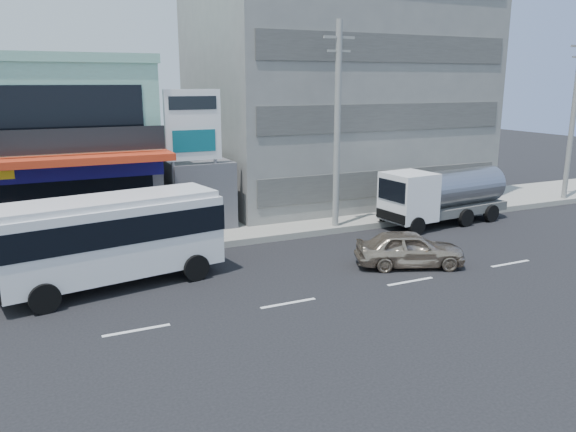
{
  "coord_description": "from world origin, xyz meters",
  "views": [
    {
      "loc": [
        -7.41,
        -15.94,
        7.24
      ],
      "look_at": [
        1.41,
        3.07,
        2.2
      ],
      "focal_mm": 35.0,
      "sensor_mm": 36.0,
      "label": 1
    }
  ],
  "objects_px": {
    "utility_pole_near": "(337,127)",
    "tanker_truck": "(441,195)",
    "concrete_building": "(333,85)",
    "shop_building": "(15,151)",
    "utility_pole_far": "(573,118)",
    "sedan": "(410,249)",
    "billboard": "(193,134)",
    "minibus": "(111,234)",
    "satellite_dish": "(194,158)"
  },
  "relations": [
    {
      "from": "shop_building",
      "to": "tanker_truck",
      "type": "height_order",
      "value": "shop_building"
    },
    {
      "from": "concrete_building",
      "to": "utility_pole_near",
      "type": "distance_m",
      "value": 8.79
    },
    {
      "from": "shop_building",
      "to": "concrete_building",
      "type": "relative_size",
      "value": 0.77
    },
    {
      "from": "utility_pole_near",
      "to": "utility_pole_far",
      "type": "height_order",
      "value": "same"
    },
    {
      "from": "concrete_building",
      "to": "utility_pole_near",
      "type": "height_order",
      "value": "concrete_building"
    },
    {
      "from": "utility_pole_far",
      "to": "sedan",
      "type": "relative_size",
      "value": 2.33
    },
    {
      "from": "tanker_truck",
      "to": "sedan",
      "type": "bearing_deg",
      "value": -138.7
    },
    {
      "from": "utility_pole_near",
      "to": "utility_pole_far",
      "type": "distance_m",
      "value": 16.0
    },
    {
      "from": "utility_pole_near",
      "to": "tanker_truck",
      "type": "relative_size",
      "value": 1.34
    },
    {
      "from": "satellite_dish",
      "to": "minibus",
      "type": "height_order",
      "value": "satellite_dish"
    },
    {
      "from": "concrete_building",
      "to": "sedan",
      "type": "height_order",
      "value": "concrete_building"
    },
    {
      "from": "concrete_building",
      "to": "satellite_dish",
      "type": "height_order",
      "value": "concrete_building"
    },
    {
      "from": "shop_building",
      "to": "utility_pole_far",
      "type": "xyz_separation_m",
      "value": [
        30.0,
        -6.55,
        1.15
      ]
    },
    {
      "from": "utility_pole_near",
      "to": "utility_pole_far",
      "type": "bearing_deg",
      "value": 0.0
    },
    {
      "from": "tanker_truck",
      "to": "concrete_building",
      "type": "bearing_deg",
      "value": 101.16
    },
    {
      "from": "satellite_dish",
      "to": "tanker_truck",
      "type": "height_order",
      "value": "satellite_dish"
    },
    {
      "from": "minibus",
      "to": "sedan",
      "type": "bearing_deg",
      "value": -13.87
    },
    {
      "from": "billboard",
      "to": "sedan",
      "type": "relative_size",
      "value": 1.61
    },
    {
      "from": "shop_building",
      "to": "minibus",
      "type": "height_order",
      "value": "shop_building"
    },
    {
      "from": "minibus",
      "to": "utility_pole_far",
      "type": "bearing_deg",
      "value": 6.69
    },
    {
      "from": "billboard",
      "to": "utility_pole_near",
      "type": "bearing_deg",
      "value": -15.48
    },
    {
      "from": "shop_building",
      "to": "sedan",
      "type": "distance_m",
      "value": 19.05
    },
    {
      "from": "concrete_building",
      "to": "tanker_truck",
      "type": "xyz_separation_m",
      "value": [
        1.69,
        -8.55,
        -5.46
      ]
    },
    {
      "from": "satellite_dish",
      "to": "tanker_truck",
      "type": "relative_size",
      "value": 0.2
    },
    {
      "from": "shop_building",
      "to": "utility_pole_near",
      "type": "height_order",
      "value": "utility_pole_near"
    },
    {
      "from": "concrete_building",
      "to": "billboard",
      "type": "height_order",
      "value": "concrete_building"
    },
    {
      "from": "shop_building",
      "to": "satellite_dish",
      "type": "height_order",
      "value": "shop_building"
    },
    {
      "from": "utility_pole_near",
      "to": "utility_pole_far",
      "type": "xyz_separation_m",
      "value": [
        16.0,
        0.0,
        0.0
      ]
    },
    {
      "from": "utility_pole_far",
      "to": "tanker_truck",
      "type": "height_order",
      "value": "utility_pole_far"
    },
    {
      "from": "shop_building",
      "to": "sedan",
      "type": "relative_size",
      "value": 2.88
    },
    {
      "from": "utility_pole_near",
      "to": "sedan",
      "type": "bearing_deg",
      "value": -89.47
    },
    {
      "from": "minibus",
      "to": "sedan",
      "type": "xyz_separation_m",
      "value": [
        11.06,
        -2.73,
        -1.22
      ]
    },
    {
      "from": "shop_building",
      "to": "minibus",
      "type": "xyz_separation_m",
      "value": [
        3.0,
        -9.71,
        -2.05
      ]
    },
    {
      "from": "billboard",
      "to": "sedan",
      "type": "height_order",
      "value": "billboard"
    },
    {
      "from": "shop_building",
      "to": "billboard",
      "type": "relative_size",
      "value": 1.8
    },
    {
      "from": "satellite_dish",
      "to": "billboard",
      "type": "bearing_deg",
      "value": -105.52
    },
    {
      "from": "tanker_truck",
      "to": "utility_pole_near",
      "type": "bearing_deg",
      "value": 170.5
    },
    {
      "from": "satellite_dish",
      "to": "sedan",
      "type": "relative_size",
      "value": 0.35
    },
    {
      "from": "satellite_dish",
      "to": "billboard",
      "type": "distance_m",
      "value": 2.31
    },
    {
      "from": "utility_pole_far",
      "to": "billboard",
      "type": "bearing_deg",
      "value": 175.43
    },
    {
      "from": "sedan",
      "to": "utility_pole_far",
      "type": "bearing_deg",
      "value": -47.82
    },
    {
      "from": "utility_pole_near",
      "to": "tanker_truck",
      "type": "bearing_deg",
      "value": -9.5
    },
    {
      "from": "utility_pole_far",
      "to": "sedan",
      "type": "xyz_separation_m",
      "value": [
        -15.95,
        -5.9,
        -4.42
      ]
    },
    {
      "from": "shop_building",
      "to": "concrete_building",
      "type": "height_order",
      "value": "concrete_building"
    },
    {
      "from": "utility_pole_near",
      "to": "minibus",
      "type": "bearing_deg",
      "value": -163.93
    },
    {
      "from": "utility_pole_near",
      "to": "sedan",
      "type": "height_order",
      "value": "utility_pole_near"
    },
    {
      "from": "shop_building",
      "to": "minibus",
      "type": "relative_size",
      "value": 1.53
    },
    {
      "from": "shop_building",
      "to": "tanker_truck",
      "type": "xyz_separation_m",
      "value": [
        19.69,
        -7.5,
        -2.45
      ]
    },
    {
      "from": "sedan",
      "to": "concrete_building",
      "type": "bearing_deg",
      "value": 5.58
    },
    {
      "from": "billboard",
      "to": "utility_pole_near",
      "type": "distance_m",
      "value": 6.75
    }
  ]
}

